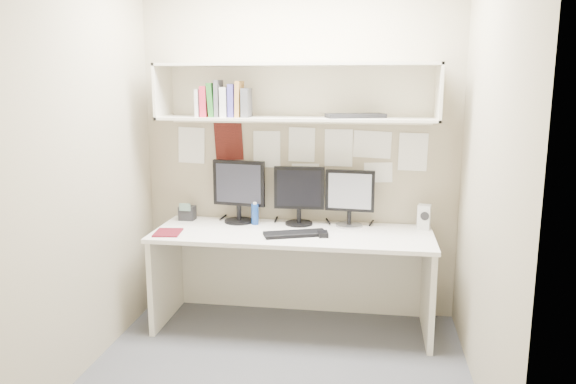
# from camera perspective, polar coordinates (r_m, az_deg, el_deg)

# --- Properties ---
(floor) EXTENTS (2.40, 2.00, 0.01)m
(floor) POSITION_cam_1_polar(r_m,az_deg,el_deg) (3.73, -1.02, -17.59)
(floor) COLOR #46474B
(floor) RESTS_ON ground
(wall_back) EXTENTS (2.40, 0.02, 2.60)m
(wall_back) POSITION_cam_1_polar(r_m,az_deg,el_deg) (4.28, 1.15, 4.58)
(wall_back) COLOR tan
(wall_back) RESTS_ON ground
(wall_front) EXTENTS (2.40, 0.02, 2.60)m
(wall_front) POSITION_cam_1_polar(r_m,az_deg,el_deg) (2.34, -5.21, -1.14)
(wall_front) COLOR tan
(wall_front) RESTS_ON ground
(wall_left) EXTENTS (0.02, 2.00, 2.60)m
(wall_left) POSITION_cam_1_polar(r_m,az_deg,el_deg) (3.70, -19.79, 2.84)
(wall_left) COLOR tan
(wall_left) RESTS_ON ground
(wall_right) EXTENTS (0.02, 2.00, 2.60)m
(wall_right) POSITION_cam_1_polar(r_m,az_deg,el_deg) (3.32, 19.78, 1.94)
(wall_right) COLOR tan
(wall_right) RESTS_ON ground
(desk) EXTENTS (2.00, 0.70, 0.73)m
(desk) POSITION_cam_1_polar(r_m,az_deg,el_deg) (4.16, 0.46, -8.87)
(desk) COLOR white
(desk) RESTS_ON floor
(overhead_hutch) EXTENTS (2.00, 0.38, 0.40)m
(overhead_hutch) POSITION_cam_1_polar(r_m,az_deg,el_deg) (4.12, 0.91, 10.17)
(overhead_hutch) COLOR silver
(overhead_hutch) RESTS_ON wall_back
(pinned_papers) EXTENTS (1.92, 0.01, 0.48)m
(pinned_papers) POSITION_cam_1_polar(r_m,az_deg,el_deg) (4.28, 1.13, 3.91)
(pinned_papers) COLOR white
(pinned_papers) RESTS_ON wall_back
(monitor_left) EXTENTS (0.41, 0.22, 0.48)m
(monitor_left) POSITION_cam_1_polar(r_m,az_deg,el_deg) (4.28, -5.02, 0.32)
(monitor_left) COLOR black
(monitor_left) RESTS_ON desk
(monitor_center) EXTENTS (0.38, 0.21, 0.44)m
(monitor_center) POSITION_cam_1_polar(r_m,az_deg,el_deg) (4.20, 1.14, -0.08)
(monitor_center) COLOR black
(monitor_center) RESTS_ON desk
(monitor_right) EXTENTS (0.36, 0.20, 0.42)m
(monitor_right) POSITION_cam_1_polar(r_m,az_deg,el_deg) (4.17, 6.29, -0.35)
(monitor_right) COLOR #A5A5AA
(monitor_right) RESTS_ON desk
(keyboard) EXTENTS (0.47, 0.30, 0.02)m
(keyboard) POSITION_cam_1_polar(r_m,az_deg,el_deg) (3.95, 0.75, -4.27)
(keyboard) COLOR black
(keyboard) RESTS_ON desk
(mouse) EXTENTS (0.09, 0.12, 0.03)m
(mouse) POSITION_cam_1_polar(r_m,az_deg,el_deg) (3.93, 3.59, -4.28)
(mouse) COLOR black
(mouse) RESTS_ON desk
(speaker) EXTENTS (0.11, 0.11, 0.18)m
(speaker) POSITION_cam_1_polar(r_m,az_deg,el_deg) (4.22, 13.65, -2.47)
(speaker) COLOR silver
(speaker) RESTS_ON desk
(blue_bottle) EXTENTS (0.05, 0.05, 0.17)m
(blue_bottle) POSITION_cam_1_polar(r_m,az_deg,el_deg) (4.23, -3.38, -2.24)
(blue_bottle) COLOR navy
(blue_bottle) RESTS_ON desk
(maroon_notebook) EXTENTS (0.20, 0.24, 0.01)m
(maroon_notebook) POSITION_cam_1_polar(r_m,az_deg,el_deg) (4.09, -12.10, -4.05)
(maroon_notebook) COLOR #5A0F1A
(maroon_notebook) RESTS_ON desk
(desk_phone) EXTENTS (0.12, 0.11, 0.14)m
(desk_phone) POSITION_cam_1_polar(r_m,az_deg,el_deg) (4.44, -10.20, -2.09)
(desk_phone) COLOR black
(desk_phone) RESTS_ON desk
(book_stack) EXTENTS (0.39, 0.16, 0.26)m
(book_stack) POSITION_cam_1_polar(r_m,az_deg,el_deg) (4.11, -6.53, 9.17)
(book_stack) COLOR beige
(book_stack) RESTS_ON overhead_hutch
(hutch_tray) EXTENTS (0.44, 0.29, 0.03)m
(hutch_tray) POSITION_cam_1_polar(r_m,az_deg,el_deg) (4.03, 6.88, 7.71)
(hutch_tray) COLOR black
(hutch_tray) RESTS_ON overhead_hutch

